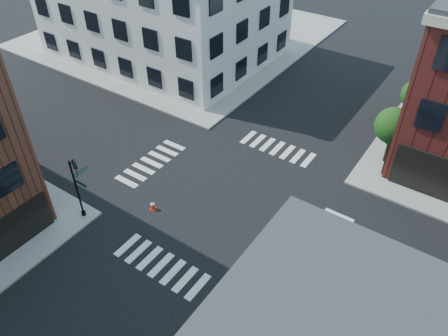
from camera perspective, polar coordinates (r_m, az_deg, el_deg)
ground at (r=30.12m, az=0.51°, el=-3.94°), size 120.00×120.00×0.00m
sidewalk_nw at (r=55.43m, az=-5.61°, el=17.13°), size 30.00×30.00×0.15m
building_nw at (r=48.81m, az=-8.00°, el=20.69°), size 22.00×16.00×11.00m
tree_near at (r=33.54m, az=21.31°, el=4.91°), size 2.69×2.69×4.49m
tree_far at (r=38.87m, az=23.84°, el=8.52°), size 2.43×2.43×4.07m
signal_pole at (r=28.42m, az=-18.58°, el=-1.85°), size 1.29×1.24×4.60m
box_truck at (r=23.80m, az=19.05°, el=-15.72°), size 7.94×2.55×3.57m
traffic_cone at (r=29.50m, az=-9.32°, el=-4.83°), size 0.46×0.46×0.68m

